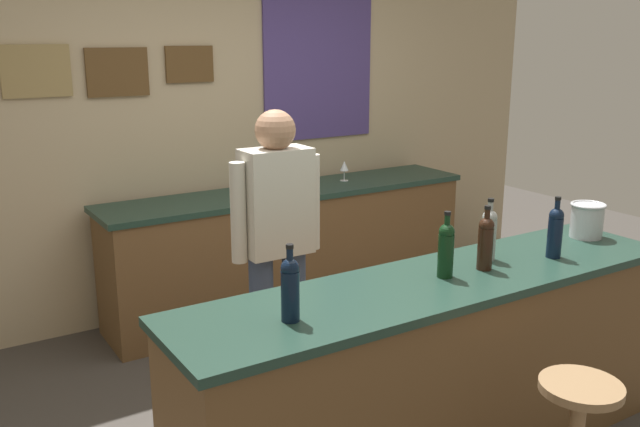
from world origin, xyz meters
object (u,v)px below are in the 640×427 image
Objects in this scene: bartender at (277,239)px; wine_bottle_a at (290,287)px; wine_bottle_e at (555,231)px; wine_glass_b at (344,167)px; ice_bucket at (587,219)px; wine_glass_a at (285,173)px; wine_bottle_b at (446,248)px; wine_bottle_c at (486,241)px; wine_bottle_d at (489,233)px; coffee_mug at (259,187)px.

bartender is 1.04m from wine_bottle_a.
wine_bottle_e reaches higher than wine_glass_b.
ice_bucket reaches higher than wine_glass_a.
wine_bottle_b is (0.38, -0.88, 0.12)m from bartender.
wine_bottle_a is at bearing -176.26° from wine_bottle_b.
wine_bottle_a is at bearing -118.98° from wine_glass_a.
wine_bottle_c is at bearing -4.71° from wine_bottle_b.
wine_bottle_b is 0.35m from wine_bottle_d.
wine_bottle_e is 2.18m from wine_glass_a.
wine_glass_a is at bearing 10.77° from coffee_mug.
coffee_mug is (-0.24, -0.04, -0.06)m from wine_glass_a.
ice_bucket is at bearing -28.93° from bartender.
wine_bottle_d reaches higher than wine_glass_a.
bartender is at bearing -121.24° from wine_glass_a.
wine_bottle_c is at bearing 1.93° from wine_bottle_a.
wine_bottle_b is 1.00× the size of wine_bottle_c.
coffee_mug is (-0.23, 1.96, -0.11)m from wine_bottle_d.
wine_glass_a is at bearing 178.91° from wine_glass_b.
wine_bottle_a is 0.84m from wine_bottle_b.
wine_bottle_a is at bearing -115.90° from bartender.
wine_bottle_b is 2.45× the size of coffee_mug.
coffee_mug is at bearing 86.80° from wine_bottle_b.
wine_bottle_a is at bearing -114.39° from coffee_mug.
wine_bottle_d is 2.01m from wine_glass_a.
ice_bucket is 1.21× the size of wine_glass_b.
coffee_mug is at bearing 96.73° from wine_bottle_d.
wine_glass_b is at bearing 43.95° from bartender.
wine_glass_a is (1.19, 2.14, -0.05)m from wine_bottle_a.
wine_bottle_d is 1.97× the size of wine_glass_b.
bartender is at bearing 64.10° from wine_bottle_a.
wine_bottle_e is 2.45× the size of coffee_mug.
wine_bottle_b is 1.08m from ice_bucket.
wine_bottle_d is 1.97× the size of wine_glass_a.
wine_glass_b is at bearing 73.21° from wine_bottle_c.
wine_bottle_a is 1.00× the size of wine_bottle_c.
ice_bucket is (1.91, 0.12, -0.04)m from wine_bottle_a.
ice_bucket is at bearing -0.57° from wine_bottle_d.
wine_bottle_a is 1.97× the size of wine_glass_a.
wine_bottle_d is at bearing -104.41° from wine_glass_b.
wine_glass_a is at bearing 61.02° from wine_bottle_a.
wine_glass_a is 0.51m from wine_glass_b.
wine_bottle_e is 2.18m from coffee_mug.
wine_bottle_b is at bearing -93.20° from coffee_mug.
wine_bottle_b reaches higher than wine_glass_a.
wine_bottle_e is at bearing -82.13° from wine_glass_a.
wine_bottle_c is 2.19m from wine_glass_b.
wine_glass_a and wine_glass_b have the same top height.
bartender is 1.09m from wine_bottle_c.
bartender is at bearing 151.07° from ice_bucket.
wine_glass_a is (-0.30, 2.16, -0.05)m from wine_bottle_e.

